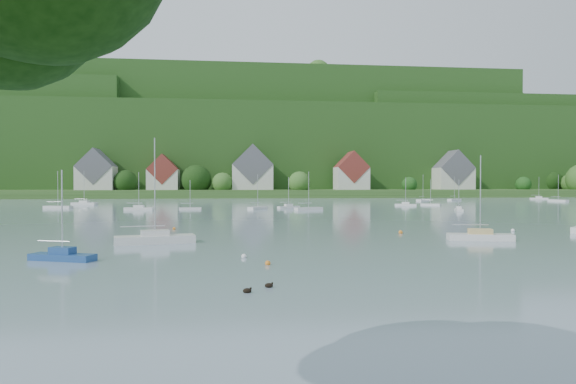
{
  "coord_description": "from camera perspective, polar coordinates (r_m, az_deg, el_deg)",
  "views": [
    {
      "loc": [
        -3.57,
        -16.26,
        5.6
      ],
      "look_at": [
        6.7,
        75.0,
        4.0
      ],
      "focal_mm": 31.81,
      "sensor_mm": 36.0,
      "label": 1
    }
  ],
  "objects": [
    {
      "name": "ground",
      "position": [
        17.56,
        5.92,
        -17.61
      ],
      "size": [
        600.0,
        600.0,
        0.0
      ],
      "primitive_type": "plane",
      "color": "slate",
      "rests_on": "ground"
    },
    {
      "name": "near_sailboat_0",
      "position": [
        49.19,
        -14.65,
        -5.0
      ],
      "size": [
        7.53,
        3.6,
        9.8
      ],
      "rotation": [
        0.0,
        0.0,
        0.22
      ],
      "color": "silver",
      "rests_on": "ground"
    },
    {
      "name": "village_building_3",
      "position": [
        208.04,
        7.09,
        2.05
      ],
      "size": [
        13.0,
        10.4,
        15.5
      ],
      "color": "beige",
      "rests_on": "far_shore_strip"
    },
    {
      "name": "forested_ridge",
      "position": [
        285.38,
        -5.63,
        4.47
      ],
      "size": [
        620.0,
        181.22,
        69.89
      ],
      "color": "#173B13",
      "rests_on": "ground"
    },
    {
      "name": "far_shore_strip",
      "position": [
        216.32,
        -5.47,
        -0.09
      ],
      "size": [
        600.0,
        60.0,
        3.0
      ],
      "primitive_type": "cube",
      "color": "#2C4C1C",
      "rests_on": "ground"
    },
    {
      "name": "mooring_buoy_2",
      "position": [
        58.22,
        12.47,
        -4.55
      ],
      "size": [
        0.46,
        0.46,
        0.46
      ],
      "primitive_type": "sphere",
      "color": "orange",
      "rests_on": "ground"
    },
    {
      "name": "village_building_4",
      "position": [
        226.52,
        17.99,
        1.96
      ],
      "size": [
        15.0,
        10.4,
        16.5
      ],
      "color": "beige",
      "rests_on": "far_shore_strip"
    },
    {
      "name": "village_building_0",
      "position": [
        209.7,
        -20.63,
        2.0
      ],
      "size": [
        14.0,
        10.4,
        16.0
      ],
      "color": "beige",
      "rests_on": "far_shore_strip"
    },
    {
      "name": "village_building_2",
      "position": [
        204.49,
        -4.02,
        2.31
      ],
      "size": [
        16.0,
        11.44,
        18.0
      ],
      "color": "beige",
      "rests_on": "far_shore_strip"
    },
    {
      "name": "near_sailboat_1",
      "position": [
        40.58,
        -23.91,
        -6.46
      ],
      "size": [
        5.03,
        2.96,
        6.56
      ],
      "rotation": [
        0.0,
        0.0,
        -0.35
      ],
      "color": "navy",
      "rests_on": "ground"
    },
    {
      "name": "mooring_buoy_0",
      "position": [
        35.27,
        -2.28,
        -8.14
      ],
      "size": [
        0.39,
        0.39,
        0.39
      ],
      "primitive_type": "sphere",
      "color": "orange",
      "rests_on": "ground"
    },
    {
      "name": "duck_pair",
      "position": [
        27.19,
        -3.32,
        -10.67
      ],
      "size": [
        1.67,
        1.48,
        0.32
      ],
      "color": "black",
      "rests_on": "ground"
    },
    {
      "name": "far_sailboat_cluster",
      "position": [
        132.98,
        0.35,
        -1.25
      ],
      "size": [
        186.24,
        70.79,
        8.71
      ],
      "color": "silver",
      "rests_on": "ground"
    },
    {
      "name": "village_building_1",
      "position": [
        206.98,
        -13.76,
        1.84
      ],
      "size": [
        12.0,
        9.36,
        14.0
      ],
      "color": "beige",
      "rests_on": "far_shore_strip"
    },
    {
      "name": "mooring_buoy_1",
      "position": [
        38.59,
        -4.96,
        -7.35
      ],
      "size": [
        0.4,
        0.4,
        0.4
      ],
      "primitive_type": "sphere",
      "color": "white",
      "rests_on": "ground"
    },
    {
      "name": "near_sailboat_2",
      "position": [
        53.67,
        20.68,
        -4.58
      ],
      "size": [
        6.4,
        3.08,
        8.33
      ],
      "rotation": [
        0.0,
        0.0,
        -0.23
      ],
      "color": "silver",
      "rests_on": "ground"
    },
    {
      "name": "mooring_buoy_3",
      "position": [
        63.24,
        -12.61,
        -4.11
      ],
      "size": [
        0.37,
        0.37,
        0.37
      ],
      "primitive_type": "sphere",
      "color": "orange",
      "rests_on": "ground"
    },
    {
      "name": "mooring_buoy_4",
      "position": [
        64.48,
        23.83,
        -4.07
      ],
      "size": [
        0.43,
        0.43,
        0.43
      ],
      "primitive_type": "sphere",
      "color": "white",
      "rests_on": "ground"
    }
  ]
}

